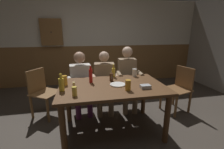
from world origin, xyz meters
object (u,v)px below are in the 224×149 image
Objects in this scene: chair_empty_near_right at (42,91)px; bottle_2 at (61,84)px; bottle_0 at (91,76)px; wall_dart_cabinet at (52,32)px; condiment_caddy at (145,87)px; pint_glass_4 at (128,85)px; dining_table at (112,92)px; pint_glass_0 at (134,73)px; table_candle at (74,85)px; bottle_1 at (113,72)px; pint_glass_1 at (65,80)px; pint_glass_3 at (74,91)px; person_2 at (128,76)px; pint_glass_2 at (111,77)px; chair_empty_near_left at (179,88)px; person_0 at (81,80)px; plate_0 at (118,84)px; person_1 at (104,79)px.

bottle_2 reaches higher than chair_empty_near_right.
bottle_0 is 0.38× the size of wall_dart_cabinet.
condiment_caddy is 0.27m from pint_glass_4.
pint_glass_0 reaches higher than dining_table.
table_candle is 0.35× the size of bottle_1.
pint_glass_3 is at bearing -70.27° from pint_glass_1.
bottle_0 is at bearing -68.29° from wall_dart_cabinet.
bottle_1 is at bearing 175.15° from pint_glass_0.
bottle_0 reaches higher than condiment_caddy.
bottle_2 is at bearing 130.44° from pint_glass_3.
pint_glass_4 is at bearing 76.65° from person_2.
chair_empty_near_right is 1.28m from pint_glass_3.
pint_glass_1 is 0.99× the size of pint_glass_4.
chair_empty_near_right is 6.07× the size of pint_glass_1.
person_2 is at bearing 26.49° from pint_glass_1.
bottle_1 reaches higher than pint_glass_0.
bottle_2 reaches higher than table_candle.
bottle_0 is at bearing 34.79° from table_candle.
table_candle is 0.61m from pint_glass_2.
pint_glass_3 is at bearing -146.30° from pint_glass_0.
pint_glass_0 is (-0.95, -0.03, 0.37)m from chair_empty_near_left.
chair_empty_near_right is 2.63m from chair_empty_near_left.
pint_glass_0 is 0.70m from pint_glass_4.
pint_glass_3 is at bearing -76.50° from wall_dart_cabinet.
person_2 reaches higher than bottle_1.
person_0 is 0.67m from bottle_1.
chair_empty_near_right is 1.97m from wall_dart_cabinet.
wall_dart_cabinet is at bearing -73.04° from person_0.
bottle_0 is 0.50m from bottle_2.
dining_table is 11.41× the size of pint_glass_0.
pint_glass_3 is at bearing -132.08° from bottle_1.
plate_0 is (-0.35, 0.22, -0.02)m from condiment_caddy.
pint_glass_1 is at bearing 161.96° from condiment_caddy.
pint_glass_2 reaches higher than condiment_caddy.
bottle_2 is (-0.70, -0.81, 0.22)m from person_1.
person_1 is 5.20× the size of bottle_1.
bottle_1 is at bearing 44.06° from person_2.
dining_table is 0.35m from pint_glass_4.
chair_empty_near_left is at bearing 164.15° from person_0.
table_candle is (-0.10, -0.71, 0.15)m from person_0.
bottle_1 is (0.66, 0.40, 0.05)m from table_candle.
pint_glass_4 is (-1.27, -0.66, 0.37)m from chair_empty_near_left.
bottle_0 is 2.23× the size of pint_glass_3.
person_2 is at bearing 93.71° from pint_glass_0.
plate_0 is at bearing 24.97° from pint_glass_3.
person_0 is 1.00× the size of person_1.
pint_glass_4 is at bearing 106.75° from person_1.
bottle_1 is 1.73× the size of pint_glass_2.
bottle_0 is (-0.76, -0.53, 0.20)m from person_2.
chair_empty_near_right is at bearing 130.03° from table_candle.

